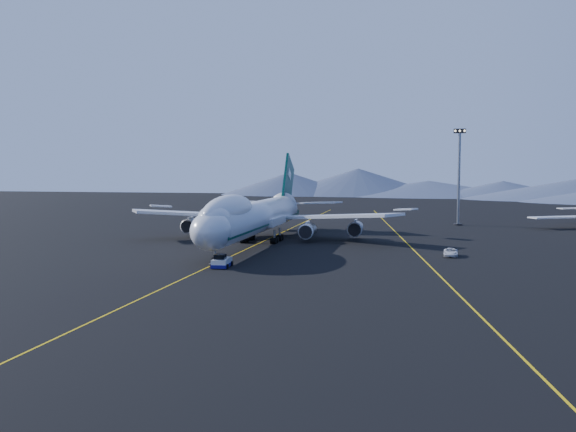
% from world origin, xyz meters
% --- Properties ---
extents(ground, '(500.00, 500.00, 0.00)m').
position_xyz_m(ground, '(0.00, 0.00, 0.00)').
color(ground, black).
rests_on(ground, ground).
extents(taxiway_line_main, '(0.25, 220.00, 0.01)m').
position_xyz_m(taxiway_line_main, '(0.00, 0.00, 0.01)').
color(taxiway_line_main, '#E0B60D').
rests_on(taxiway_line_main, ground).
extents(taxiway_line_side, '(28.08, 198.09, 0.01)m').
position_xyz_m(taxiway_line_side, '(30.00, 10.00, 0.01)').
color(taxiway_line_side, '#E0B60D').
rests_on(taxiway_line_side, ground).
extents(boeing_747, '(59.62, 72.43, 19.37)m').
position_xyz_m(boeing_747, '(0.00, 0.03, 5.81)').
color(boeing_747, silver).
rests_on(boeing_747, ground).
extents(pushback_tug, '(3.12, 5.07, 2.13)m').
position_xyz_m(pushback_tug, '(2.12, -29.50, 0.67)').
color(pushback_tug, silver).
rests_on(pushback_tug, ground).
extents(service_van, '(2.59, 5.27, 1.44)m').
position_xyz_m(service_van, '(38.20, -9.46, 0.72)').
color(service_van, silver).
rests_on(service_van, ground).
extents(floodlight_mast, '(3.24, 2.43, 26.18)m').
position_xyz_m(floodlight_mast, '(42.85, 54.18, 13.27)').
color(floodlight_mast, black).
rests_on(floodlight_mast, ground).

